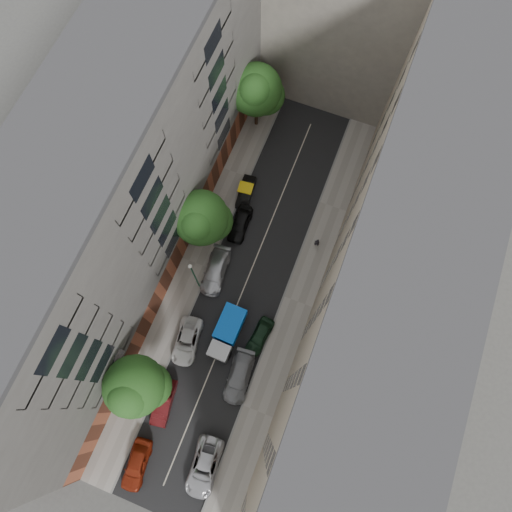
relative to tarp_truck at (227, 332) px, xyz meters
The scene contains 22 objects.
ground 5.62m from the tarp_truck, 92.83° to the left, with size 120.00×120.00×0.00m, color #4C4C49.
road_surface 5.62m from the tarp_truck, 92.83° to the left, with size 8.00×44.00×0.02m, color black.
sidewalk_left 8.04m from the tarp_truck, 136.60° to the left, with size 3.00×44.00×0.15m, color gray.
sidewalk_right 7.66m from the tarp_truck, 46.20° to the left, with size 3.00×44.00×0.15m, color gray.
building_left 15.24m from the tarp_truck, 154.17° to the left, with size 8.00×44.00×20.00m, color #4F4C49.
building_right 14.84m from the tarp_truck, 26.95° to the left, with size 8.00×44.00×20.00m, color tan.
building_endcap 34.33m from the tarp_truck, 90.46° to the left, with size 18.00×12.00×18.00m, color gray.
tarp_truck is the anchor object (origin of this frame).
car_left_0 13.90m from the tarp_truck, 102.77° to the right, with size 1.78×4.43×1.51m, color maroon.
car_left_1 8.54m from the tarp_truck, 111.12° to the right, with size 1.49×4.27×1.41m, color #480E10.
car_left_2 3.99m from the tarp_truck, 147.89° to the right, with size 2.19×4.75×1.32m, color silver.
car_left_3 6.31m from the tarp_truck, 123.32° to the left, with size 2.09×5.14×1.49m, color silver.
car_left_4 11.30m from the tarp_truck, 105.79° to the left, with size 1.71×4.25×1.45m, color black.
car_left_5 14.98m from the tarp_truck, 104.99° to the left, with size 1.34×3.85×1.27m, color black.
car_right_0 11.84m from the tarp_truck, 77.59° to the right, with size 2.40×5.21×1.45m, color silver.
car_right_1 4.23m from the tarp_truck, 52.89° to the right, with size 2.07×5.10×1.48m, color gray.
car_right_2 3.14m from the tarp_truck, 16.15° to the left, with size 1.56×3.88×1.32m, color black.
tree_near 9.85m from the tarp_truck, 122.77° to the right, with size 5.38×5.12×8.41m.
tree_mid 10.83m from the tarp_truck, 124.70° to the left, with size 5.57×5.34×7.57m.
tree_far 24.07m from the tarp_truck, 104.49° to the left, with size 5.54×5.31×8.54m.
lamp_post 6.41m from the tarp_truck, 142.86° to the left, with size 0.36×0.36×7.03m.
pedestrian 12.73m from the tarp_truck, 66.95° to the left, with size 0.56×0.36×1.52m, color black.
Camera 1 is at (5.11, -10.43, 44.33)m, focal length 32.00 mm.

